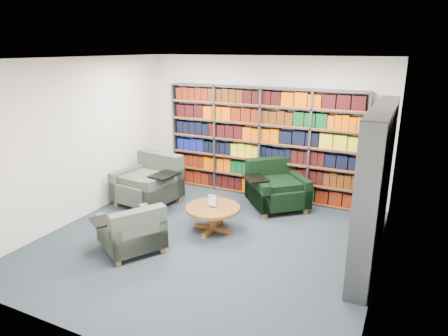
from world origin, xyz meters
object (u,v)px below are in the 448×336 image
at_px(chair_teal_front, 133,233).
at_px(coffee_table, 213,212).
at_px(chair_green_right, 275,188).
at_px(chair_teal_left, 151,184).

relative_size(chair_teal_front, coffee_table, 1.26).
bearing_deg(chair_green_right, chair_teal_left, -159.15).
height_order(chair_teal_left, coffee_table, chair_teal_left).
distance_m(chair_teal_left, chair_teal_front, 2.01).
relative_size(chair_green_right, coffee_table, 1.52).
distance_m(chair_green_right, coffee_table, 1.60).
bearing_deg(chair_teal_left, chair_teal_front, -62.08).
bearing_deg(chair_green_right, coffee_table, -111.43).
height_order(chair_teal_front, coffee_table, chair_teal_front).
bearing_deg(chair_teal_left, coffee_table, -20.42).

